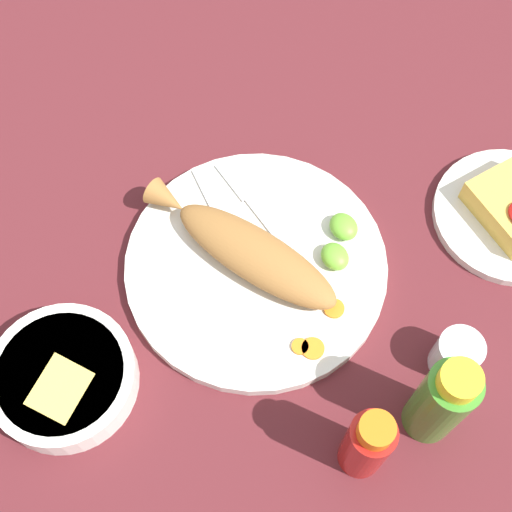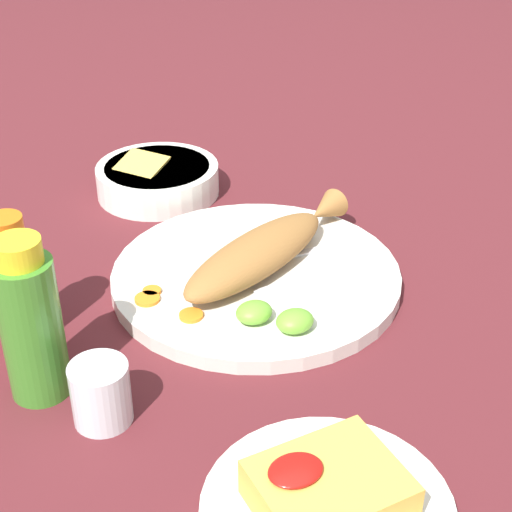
# 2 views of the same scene
# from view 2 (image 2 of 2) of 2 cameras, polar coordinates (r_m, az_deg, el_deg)

# --- Properties ---
(ground_plane) EXTENTS (4.00, 4.00, 0.00)m
(ground_plane) POSITION_cam_2_polar(r_m,az_deg,el_deg) (0.95, -0.00, -1.97)
(ground_plane) COLOR #561E23
(main_plate) EXTENTS (0.35, 0.35, 0.02)m
(main_plate) POSITION_cam_2_polar(r_m,az_deg,el_deg) (0.94, -0.00, -1.51)
(main_plate) COLOR silver
(main_plate) RESTS_ON ground_plane
(fried_fish) EXTENTS (0.29, 0.17, 0.04)m
(fried_fish) POSITION_cam_2_polar(r_m,az_deg,el_deg) (0.93, 0.54, 0.45)
(fried_fish) COLOR #996633
(fried_fish) RESTS_ON main_plate
(fork_near) EXTENTS (0.19, 0.03, 0.00)m
(fork_near) POSITION_cam_2_polar(r_m,az_deg,el_deg) (0.98, 4.48, 0.45)
(fork_near) COLOR silver
(fork_near) RESTS_ON main_plate
(fork_far) EXTENTS (0.19, 0.02, 0.00)m
(fork_far) POSITION_cam_2_polar(r_m,az_deg,el_deg) (0.94, 5.46, -0.91)
(fork_far) COLOR silver
(fork_far) RESTS_ON main_plate
(carrot_slice_near) EXTENTS (0.02, 0.02, 0.00)m
(carrot_slice_near) POSITION_cam_2_polar(r_m,az_deg,el_deg) (0.90, -7.58, -2.55)
(carrot_slice_near) COLOR orange
(carrot_slice_near) RESTS_ON main_plate
(carrot_slice_mid) EXTENTS (0.03, 0.03, 0.00)m
(carrot_slice_mid) POSITION_cam_2_polar(r_m,az_deg,el_deg) (0.89, -7.88, -3.16)
(carrot_slice_mid) COLOR orange
(carrot_slice_mid) RESTS_ON main_plate
(carrot_slice_far) EXTENTS (0.03, 0.03, 0.00)m
(carrot_slice_far) POSITION_cam_2_polar(r_m,az_deg,el_deg) (0.86, -4.74, -4.32)
(carrot_slice_far) COLOR orange
(carrot_slice_far) RESTS_ON main_plate
(lime_wedge_main) EXTENTS (0.04, 0.03, 0.02)m
(lime_wedge_main) POSITION_cam_2_polar(r_m,az_deg,el_deg) (0.85, -0.14, -4.12)
(lime_wedge_main) COLOR #6BB233
(lime_wedge_main) RESTS_ON main_plate
(lime_wedge_side) EXTENTS (0.04, 0.04, 0.02)m
(lime_wedge_side) POSITION_cam_2_polar(r_m,az_deg,el_deg) (0.83, 2.84, -4.75)
(lime_wedge_side) COLOR #6BB233
(lime_wedge_side) RESTS_ON main_plate
(hot_sauce_bottle_red) EXTENTS (0.05, 0.05, 0.15)m
(hot_sauce_bottle_red) POSITION_cam_2_polar(r_m,az_deg,el_deg) (0.86, -17.12, -1.94)
(hot_sauce_bottle_red) COLOR #B21914
(hot_sauce_bottle_red) RESTS_ON ground_plane
(hot_sauce_bottle_green) EXTENTS (0.06, 0.06, 0.17)m
(hot_sauce_bottle_green) POSITION_cam_2_polar(r_m,az_deg,el_deg) (0.77, -16.06, -4.72)
(hot_sauce_bottle_green) COLOR #3D8428
(hot_sauce_bottle_green) RESTS_ON ground_plane
(salt_cup) EXTENTS (0.06, 0.06, 0.06)m
(salt_cup) POSITION_cam_2_polar(r_m,az_deg,el_deg) (0.76, -11.19, -10.00)
(salt_cup) COLOR silver
(salt_cup) RESTS_ON ground_plane
(side_plate_fries) EXTENTS (0.21, 0.21, 0.01)m
(side_plate_fries) POSITION_cam_2_polar(r_m,az_deg,el_deg) (0.68, 5.20, -18.05)
(side_plate_fries) COLOR silver
(side_plate_fries) RESTS_ON ground_plane
(fries_pile) EXTENTS (0.12, 0.09, 0.04)m
(fries_pile) POSITION_cam_2_polar(r_m,az_deg,el_deg) (0.66, 5.22, -16.59)
(fries_pile) COLOR gold
(fries_pile) RESTS_ON side_plate_fries
(guacamole_bowl) EXTENTS (0.18, 0.18, 0.06)m
(guacamole_bowl) POSITION_cam_2_polar(r_m,az_deg,el_deg) (1.15, -7.17, 5.66)
(guacamole_bowl) COLOR white
(guacamole_bowl) RESTS_ON ground_plane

